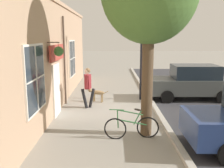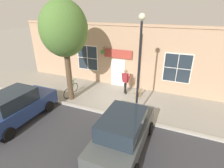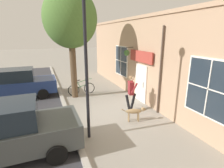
{
  "view_description": "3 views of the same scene",
  "coord_description": "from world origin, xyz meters",
  "px_view_note": "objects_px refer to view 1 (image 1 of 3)",
  "views": [
    {
      "loc": [
        0.09,
        -10.49,
        3.17
      ],
      "look_at": [
        0.12,
        0.4,
        1.09
      ],
      "focal_mm": 40.0,
      "sensor_mm": 36.0,
      "label": 1
    },
    {
      "loc": [
        9.79,
        3.88,
        5.63
      ],
      "look_at": [
        -0.37,
        -0.38,
        0.84
      ],
      "focal_mm": 28.0,
      "sensor_mm": 36.0,
      "label": 2
    },
    {
      "loc": [
        2.89,
        7.53,
        3.68
      ],
      "look_at": [
        -0.08,
        0.18,
        1.43
      ],
      "focal_mm": 28.0,
      "sensor_mm": 36.0,
      "label": 3
    }
  ],
  "objects_px": {
    "parked_car_mid_block": "(191,82)",
    "street_lamp": "(141,29)",
    "dog_on_leash": "(96,93)",
    "leaning_bicycle": "(131,127)",
    "pedestrian_walking": "(87,84)"
  },
  "relations": [
    {
      "from": "pedestrian_walking",
      "to": "parked_car_mid_block",
      "type": "relative_size",
      "value": 0.42
    },
    {
      "from": "leaning_bicycle",
      "to": "dog_on_leash",
      "type": "bearing_deg",
      "value": 106.88
    },
    {
      "from": "dog_on_leash",
      "to": "pedestrian_walking",
      "type": "bearing_deg",
      "value": -107.92
    },
    {
      "from": "street_lamp",
      "to": "dog_on_leash",
      "type": "bearing_deg",
      "value": -168.03
    },
    {
      "from": "dog_on_leash",
      "to": "leaning_bicycle",
      "type": "relative_size",
      "value": 0.61
    },
    {
      "from": "dog_on_leash",
      "to": "street_lamp",
      "type": "relative_size",
      "value": 0.2
    },
    {
      "from": "pedestrian_walking",
      "to": "leaning_bicycle",
      "type": "xyz_separation_m",
      "value": [
        1.69,
        -3.44,
        -0.73
      ]
    },
    {
      "from": "dog_on_leash",
      "to": "leaning_bicycle",
      "type": "xyz_separation_m",
      "value": [
        1.36,
        -4.47,
        -0.07
      ]
    },
    {
      "from": "dog_on_leash",
      "to": "leaning_bicycle",
      "type": "distance_m",
      "value": 4.67
    },
    {
      "from": "leaning_bicycle",
      "to": "parked_car_mid_block",
      "type": "height_order",
      "value": "parked_car_mid_block"
    },
    {
      "from": "pedestrian_walking",
      "to": "street_lamp",
      "type": "xyz_separation_m",
      "value": [
        2.52,
        1.5,
        2.39
      ]
    },
    {
      "from": "pedestrian_walking",
      "to": "leaning_bicycle",
      "type": "height_order",
      "value": "pedestrian_walking"
    },
    {
      "from": "pedestrian_walking",
      "to": "dog_on_leash",
      "type": "height_order",
      "value": "pedestrian_walking"
    },
    {
      "from": "street_lamp",
      "to": "parked_car_mid_block",
      "type": "bearing_deg",
      "value": 3.17
    },
    {
      "from": "parked_car_mid_block",
      "to": "street_lamp",
      "type": "distance_m",
      "value": 3.7
    }
  ]
}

